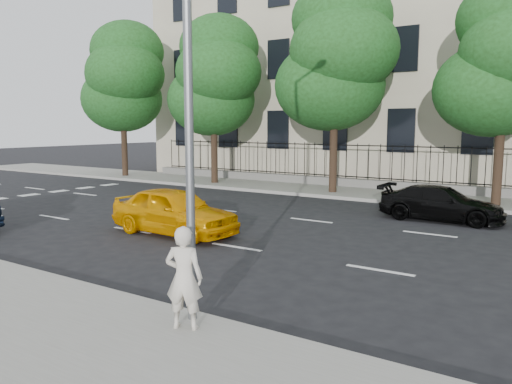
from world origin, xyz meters
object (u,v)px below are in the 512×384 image
street_light (209,8)px  yellow_taxi (174,211)px  black_sedan (441,203)px  woman_near (184,278)px

street_light → yellow_taxi: 8.10m
street_light → yellow_taxi: street_light is taller
black_sedan → woman_near: (-1.10, -12.09, 0.36)m
yellow_taxi → black_sedan: (6.26, 6.63, -0.12)m
street_light → black_sedan: 12.15m
street_light → black_sedan: size_ratio=1.94×
street_light → yellow_taxi: bearing=137.6°
street_light → woman_near: (0.15, -0.89, -4.19)m
woman_near → street_light: bearing=-102.9°
woman_near → yellow_taxi: bearing=-69.0°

